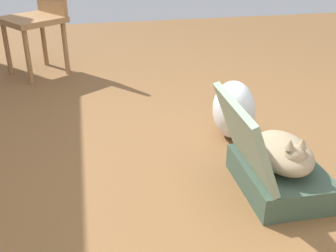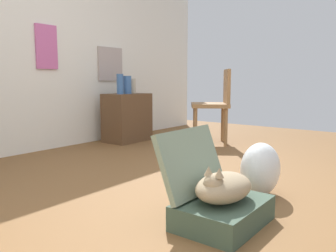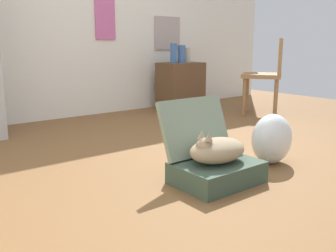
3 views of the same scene
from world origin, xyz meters
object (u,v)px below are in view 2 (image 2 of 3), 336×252
object	(u,v)px
vase_short	(133,86)
cat	(223,187)
chair	(216,102)
vase_tall	(120,84)
suitcase_base	(223,213)
vase_round	(127,85)
plastic_bag_white	(260,169)
side_table	(127,118)

from	to	relation	value
vase_short	cat	bearing A→B (deg)	-127.06
vase_short	chair	world-z (taller)	chair
vase_tall	vase_short	world-z (taller)	vase_tall
suitcase_base	cat	xyz separation A→B (m)	(-0.01, 0.00, 0.16)
cat	vase_round	xyz separation A→B (m)	(1.67, 2.36, 0.54)
plastic_bag_white	vase_short	world-z (taller)	vase_short
vase_tall	plastic_bag_white	bearing A→B (deg)	-110.96
cat	vase_short	world-z (taller)	vase_short
cat	vase_round	bearing A→B (deg)	54.77
suitcase_base	cat	bearing A→B (deg)	177.27
cat	plastic_bag_white	xyz separation A→B (m)	(0.63, 0.04, -0.04)
plastic_bag_white	vase_round	bearing A→B (deg)	66.00
chair	vase_short	bearing A→B (deg)	-103.45
cat	vase_tall	size ratio (longest dim) A/B	1.90
vase_short	chair	size ratio (longest dim) A/B	0.21
suitcase_base	chair	xyz separation A→B (m)	(2.23, 1.33, 0.47)
cat	vase_tall	xyz separation A→B (m)	(1.52, 2.34, 0.55)
side_table	chair	xyz separation A→B (m)	(0.57, -1.04, 0.22)
vase_tall	chair	bearing A→B (deg)	-54.55
suitcase_base	chair	distance (m)	2.64
suitcase_base	cat	distance (m)	0.16
vase_round	vase_short	bearing A→B (deg)	16.76
cat	suitcase_base	bearing A→B (deg)	-2.73
cat	side_table	size ratio (longest dim) A/B	0.77
side_table	vase_round	bearing A→B (deg)	-90.00
cat	chair	xyz separation A→B (m)	(2.23, 1.33, 0.32)
suitcase_base	vase_short	bearing A→B (deg)	53.08
vase_tall	vase_short	xyz separation A→B (m)	(0.30, 0.06, -0.03)
vase_tall	cat	bearing A→B (deg)	-122.88
vase_tall	chair	world-z (taller)	chair
cat	chair	size ratio (longest dim) A/B	0.51
suitcase_base	plastic_bag_white	size ratio (longest dim) A/B	1.44
side_table	vase_short	distance (m)	0.45
vase_round	chair	world-z (taller)	chair
chair	plastic_bag_white	bearing A→B (deg)	4.02
suitcase_base	vase_round	world-z (taller)	vase_round
vase_tall	chair	size ratio (longest dim) A/B	0.27
chair	cat	bearing A→B (deg)	-4.04
plastic_bag_white	side_table	xyz separation A→B (m)	(1.03, 2.33, 0.13)
vase_short	vase_round	size ratio (longest dim) A/B	0.85
side_table	chair	distance (m)	1.20
side_table	vase_round	xyz separation A→B (m)	(0.00, -0.01, 0.44)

